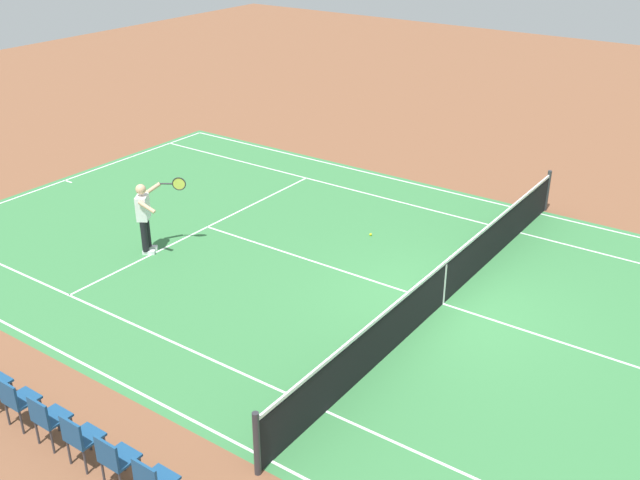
# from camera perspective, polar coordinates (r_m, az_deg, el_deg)

# --- Properties ---
(ground_plane) EXTENTS (60.00, 60.00, 0.00)m
(ground_plane) POSITION_cam_1_polar(r_m,az_deg,el_deg) (15.05, 9.45, -4.88)
(ground_plane) COLOR brown
(court_slab) EXTENTS (24.20, 11.40, 0.00)m
(court_slab) POSITION_cam_1_polar(r_m,az_deg,el_deg) (15.05, 9.45, -4.87)
(court_slab) COLOR #387A42
(court_slab) RESTS_ON ground_plane
(court_line_markings) EXTENTS (23.85, 11.05, 0.01)m
(court_line_markings) POSITION_cam_1_polar(r_m,az_deg,el_deg) (15.05, 9.45, -4.86)
(court_line_markings) COLOR white
(court_line_markings) RESTS_ON ground_plane
(tennis_net) EXTENTS (0.10, 11.70, 1.08)m
(tennis_net) POSITION_cam_1_polar(r_m,az_deg,el_deg) (14.81, 9.58, -3.24)
(tennis_net) COLOR #2D2D33
(tennis_net) RESTS_ON ground_plane
(tennis_player_near) EXTENTS (0.80, 1.04, 1.70)m
(tennis_player_near) POSITION_cam_1_polar(r_m,az_deg,el_deg) (16.97, -13.35, 1.94)
(tennis_player_near) COLOR black
(tennis_player_near) RESTS_ON ground_plane
(tennis_ball) EXTENTS (0.07, 0.07, 0.07)m
(tennis_ball) POSITION_cam_1_polar(r_m,az_deg,el_deg) (17.70, 3.93, 0.43)
(tennis_ball) COLOR #CCE01E
(tennis_ball) RESTS_ON ground_plane
(spectator_chair_0) EXTENTS (0.44, 0.44, 0.88)m
(spectator_chair_0) POSITION_cam_1_polar(r_m,az_deg,el_deg) (10.42, -12.78, -17.65)
(spectator_chair_0) COLOR #38383D
(spectator_chair_0) RESTS_ON ground_plane
(spectator_chair_1) EXTENTS (0.44, 0.44, 0.88)m
(spectator_chair_1) POSITION_cam_1_polar(r_m,az_deg,el_deg) (10.87, -15.55, -15.88)
(spectator_chair_1) COLOR #38383D
(spectator_chair_1) RESTS_ON ground_plane
(spectator_chair_2) EXTENTS (0.44, 0.44, 0.88)m
(spectator_chair_2) POSITION_cam_1_polar(r_m,az_deg,el_deg) (11.35, -18.06, -14.23)
(spectator_chair_2) COLOR #38383D
(spectator_chair_2) RESTS_ON ground_plane
(spectator_chair_3) EXTENTS (0.44, 0.44, 0.88)m
(spectator_chair_3) POSITION_cam_1_polar(r_m,az_deg,el_deg) (11.85, -20.33, -12.69)
(spectator_chair_3) COLOR #38383D
(spectator_chair_3) RESTS_ON ground_plane
(spectator_chair_4) EXTENTS (0.44, 0.44, 0.88)m
(spectator_chair_4) POSITION_cam_1_polar(r_m,az_deg,el_deg) (12.38, -22.38, -11.26)
(spectator_chair_4) COLOR #38383D
(spectator_chair_4) RESTS_ON ground_plane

